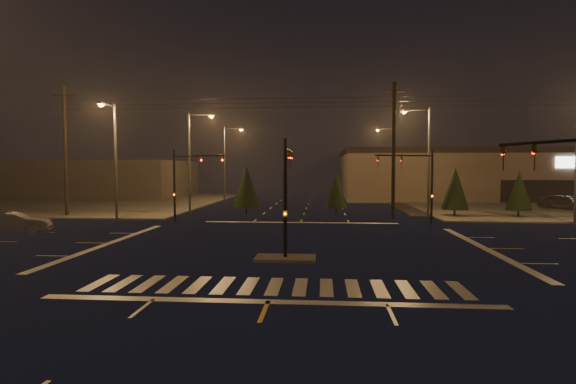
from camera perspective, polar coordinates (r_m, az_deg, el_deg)
name	(u,v)px	position (r m, az deg, el deg)	size (l,w,h in m)	color
ground	(291,246)	(26.43, 0.39, -6.83)	(140.00, 140.00, 0.00)	black
sidewalk_ne	(558,205)	(62.80, 31.10, -1.43)	(36.00, 36.00, 0.12)	#484641
sidewalk_nw	(78,202)	(64.55, -25.10, -1.16)	(36.00, 36.00, 0.12)	#484641
median_island	(285,258)	(22.50, -0.34, -8.40)	(3.00, 1.60, 0.15)	#484641
crosswalk	(274,286)	(17.67, -1.74, -11.87)	(15.00, 2.60, 0.01)	beige
stop_bar_near	(268,302)	(15.76, -2.55, -13.74)	(16.00, 0.50, 0.01)	beige
stop_bar_far	(301,223)	(37.29, 1.60, -3.90)	(16.00, 0.50, 0.01)	beige
retail_building	(539,172)	(79.22, 29.24, 2.22)	(60.20, 28.30, 7.20)	#6A5A4B
commercial_block	(89,179)	(77.33, -23.99, 1.56)	(30.00, 18.00, 5.60)	#413B39
signal_mast_median	(287,184)	(22.98, -0.15, 1.08)	(0.25, 4.59, 6.00)	black
signal_mast_ne	(420,177)	(36.91, 16.44, 1.80)	(4.84, 1.86, 6.00)	black
signal_mast_nw	(185,177)	(37.85, -12.98, 1.88)	(4.84, 1.86, 6.00)	black
signal_mast_se	(565,193)	(18.27, 31.75, -0.06)	(1.55, 3.87, 6.00)	black
streetlight_1	(192,155)	(45.87, -12.07, 4.61)	(2.77, 0.32, 10.00)	#38383A
streetlight_2	(227,158)	(61.38, -7.80, 4.27)	(2.77, 0.32, 10.00)	#38383A
streetlight_3	(426,154)	(43.00, 17.07, 4.64)	(2.77, 0.32, 10.00)	#38383A
streetlight_4	(392,158)	(62.67, 13.08, 4.19)	(2.77, 0.32, 10.00)	#38383A
streetlight_5	(114,153)	(41.23, -21.25, 4.64)	(0.32, 2.77, 10.00)	#38383A
utility_pole_0	(65,151)	(46.57, -26.43, 4.73)	(2.20, 0.32, 12.00)	black
utility_pole_1	(394,150)	(40.46, 13.27, 5.27)	(2.20, 0.32, 12.00)	black
conifer_0	(455,188)	(44.22, 20.45, 0.46)	(2.50, 2.50, 4.61)	black
conifer_1	(519,191)	(45.71, 27.27, 0.17)	(2.28, 2.28, 4.26)	black
conifer_3	(246,186)	(43.89, -5.31, 0.78)	(2.65, 2.65, 4.85)	black
conifer_4	(336,191)	(43.17, 6.14, 0.18)	(2.12, 2.12, 4.01)	black
car_parked	(564,202)	(56.61, 31.60, -1.09)	(2.00, 4.98, 1.70)	black
car_crossing	(14,223)	(36.29, -31.47, -3.37)	(1.59, 4.57, 1.50)	#585A5F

